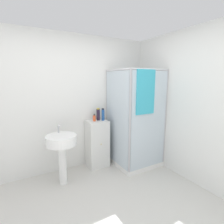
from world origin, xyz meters
TOP-DOWN VIEW (x-y plane):
  - wall_back at (0.00, 1.70)m, footprint 6.40×0.06m
  - wall_right at (1.70, 0.00)m, footprint 0.06×6.40m
  - shower_enclosure at (1.18, 1.16)m, footprint 0.85×0.88m
  - vanity_cabinet at (0.53, 1.49)m, footprint 0.39×0.37m
  - sink at (-0.22, 1.21)m, footprint 0.48×0.48m
  - soap_dispenser at (0.48, 1.50)m, footprint 0.06×0.06m
  - shampoo_bottle_tall_black at (0.58, 1.53)m, footprint 0.07×0.07m
  - shampoo_bottle_blue at (0.65, 1.47)m, footprint 0.05×0.05m

SIDE VIEW (x-z plane):
  - vanity_cabinet at x=0.53m, z-range 0.00..0.92m
  - shower_enclosure at x=1.18m, z-range -0.40..1.47m
  - sink at x=-0.22m, z-range 0.17..1.13m
  - soap_dispenser at x=0.48m, z-range 0.90..1.04m
  - shampoo_bottle_blue at x=0.65m, z-range 0.91..1.15m
  - shampoo_bottle_tall_black at x=0.58m, z-range 0.91..1.15m
  - wall_back at x=0.00m, z-range 0.00..2.50m
  - wall_right at x=1.70m, z-range 0.00..2.50m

